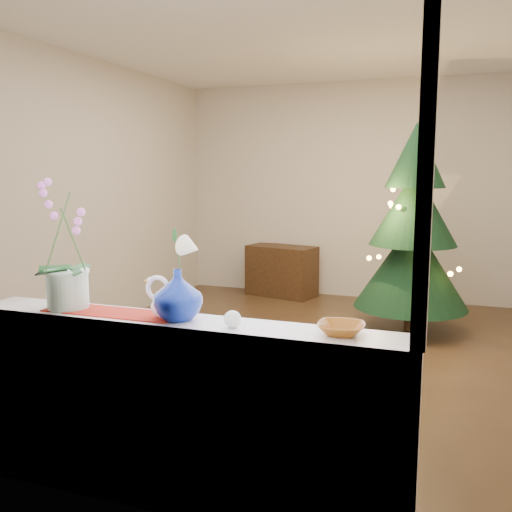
{
  "coord_description": "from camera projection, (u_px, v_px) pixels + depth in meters",
  "views": [
    {
      "loc": [
        1.21,
        -4.7,
        1.61
      ],
      "look_at": [
        0.03,
        -1.4,
        1.08
      ],
      "focal_mm": 40.0,
      "sensor_mm": 36.0,
      "label": 1
    }
  ],
  "objects": [
    {
      "name": "ground",
      "position": [
        307.0,
        355.0,
        5.02
      ],
      "size": [
        5.0,
        5.0,
        0.0
      ],
      "primitive_type": "plane",
      "color": "#352315",
      "rests_on": "ground"
    },
    {
      "name": "wall_back",
      "position": [
        359.0,
        191.0,
        7.14
      ],
      "size": [
        4.5,
        0.1,
        2.7
      ],
      "primitive_type": "cube",
      "color": "beige",
      "rests_on": "ground"
    },
    {
      "name": "wall_front",
      "position": [
        165.0,
        231.0,
        2.49
      ],
      "size": [
        4.5,
        0.1,
        2.7
      ],
      "primitive_type": "cube",
      "color": "beige",
      "rests_on": "ground"
    },
    {
      "name": "wall_left",
      "position": [
        86.0,
        197.0,
        5.57
      ],
      "size": [
        0.1,
        5.0,
        2.7
      ],
      "primitive_type": "cube",
      "color": "beige",
      "rests_on": "ground"
    },
    {
      "name": "ceiling",
      "position": [
        311.0,
        35.0,
        4.61
      ],
      "size": [
        5.0,
        5.0,
        0.0
      ],
      "primitive_type": "plane",
      "color": "white",
      "rests_on": "wall_back"
    },
    {
      "name": "window_apron",
      "position": [
        174.0,
        424.0,
        2.66
      ],
      "size": [
        2.2,
        0.08,
        0.88
      ],
      "primitive_type": "cube",
      "color": "white",
      "rests_on": "ground"
    },
    {
      "name": "windowsill",
      "position": [
        181.0,
        324.0,
        2.68
      ],
      "size": [
        2.2,
        0.26,
        0.04
      ],
      "primitive_type": "cube",
      "color": "white",
      "rests_on": "window_apron"
    },
    {
      "name": "window_frame",
      "position": [
        167.0,
        150.0,
        2.46
      ],
      "size": [
        2.22,
        0.06,
        1.6
      ],
      "primitive_type": null,
      "color": "white",
      "rests_on": "windowsill"
    },
    {
      "name": "runner",
      "position": [
        112.0,
        312.0,
        2.8
      ],
      "size": [
        0.7,
        0.2,
        0.01
      ],
      "primitive_type": "cube",
      "color": "maroon",
      "rests_on": "windowsill"
    },
    {
      "name": "orchid_pot",
      "position": [
        65.0,
        245.0,
        2.83
      ],
      "size": [
        0.25,
        0.25,
        0.65
      ],
      "primitive_type": null,
      "rotation": [
        0.0,
        0.0,
        -0.13
      ],
      "color": "silver",
      "rests_on": "windowsill"
    },
    {
      "name": "swan",
      "position": [
        167.0,
        299.0,
        2.67
      ],
      "size": [
        0.23,
        0.11,
        0.19
      ],
      "primitive_type": null,
      "rotation": [
        0.0,
        0.0,
        0.02
      ],
      "color": "white",
      "rests_on": "windowsill"
    },
    {
      "name": "blue_vase",
      "position": [
        178.0,
        291.0,
        2.65
      ],
      "size": [
        0.33,
        0.33,
        0.28
      ],
      "primitive_type": "imported",
      "rotation": [
        0.0,
        0.0,
        -0.31
      ],
      "color": "navy",
      "rests_on": "windowsill"
    },
    {
      "name": "lily",
      "position": [
        177.0,
        239.0,
        2.61
      ],
      "size": [
        0.15,
        0.09,
        0.21
      ],
      "primitive_type": null,
      "color": "white",
      "rests_on": "blue_vase"
    },
    {
      "name": "paperweight",
      "position": [
        232.0,
        319.0,
        2.53
      ],
      "size": [
        0.1,
        0.1,
        0.08
      ],
      "primitive_type": "sphere",
      "rotation": [
        0.0,
        0.0,
        -0.39
      ],
      "color": "white",
      "rests_on": "windowsill"
    },
    {
      "name": "amber_dish",
      "position": [
        341.0,
        330.0,
        2.42
      ],
      "size": [
        0.19,
        0.19,
        0.04
      ],
      "primitive_type": "imported",
      "rotation": [
        0.0,
        0.0,
        0.08
      ],
      "color": "#925317",
      "rests_on": "windowsill"
    },
    {
      "name": "xmas_tree",
      "position": [
        413.0,
        229.0,
        5.66
      ],
      "size": [
        1.37,
        1.37,
        2.08
      ],
      "primitive_type": null,
      "rotation": [
        0.0,
        0.0,
        0.24
      ],
      "color": "#12331C",
      "rests_on": "ground"
    },
    {
      "name": "side_table",
      "position": [
        282.0,
        271.0,
        7.36
      ],
      "size": [
        0.94,
        0.62,
        0.65
      ],
      "primitive_type": "cube",
      "rotation": [
        0.0,
        0.0,
        -0.24
      ],
      "color": "black",
      "rests_on": "ground"
    }
  ]
}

